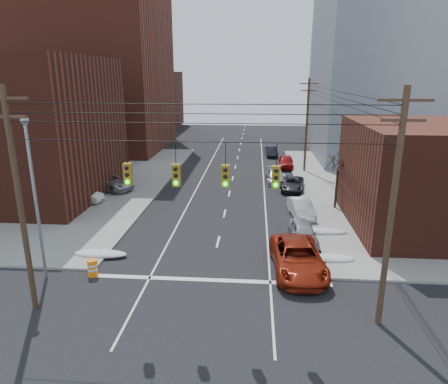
% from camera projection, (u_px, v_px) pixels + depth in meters
% --- Properties ---
extents(ground, '(160.00, 160.00, 0.00)m').
position_uv_depth(ground, '(192.00, 356.00, 16.81)').
color(ground, black).
rests_on(ground, ground).
extents(building_brick_tall, '(24.00, 20.00, 30.00)m').
position_uv_depth(building_brick_tall, '(82.00, 50.00, 60.27)').
color(building_brick_tall, maroon).
rests_on(building_brick_tall, ground).
extents(building_brick_far, '(22.00, 18.00, 12.00)m').
position_uv_depth(building_brick_far, '(127.00, 100.00, 87.82)').
color(building_brick_far, '#4F2017').
rests_on(building_brick_far, ground).
extents(building_office, '(22.00, 20.00, 25.00)m').
position_uv_depth(building_office, '(402.00, 66.00, 53.68)').
color(building_office, gray).
rests_on(building_office, ground).
extents(building_glass, '(20.00, 18.00, 22.00)m').
position_uv_depth(building_glass, '(366.00, 77.00, 78.82)').
color(building_glass, gray).
rests_on(building_glass, ground).
extents(utility_pole_left, '(2.20, 0.28, 11.00)m').
position_uv_depth(utility_pole_left, '(19.00, 199.00, 18.68)').
color(utility_pole_left, '#473323').
rests_on(utility_pole_left, ground).
extents(utility_pole_right, '(2.20, 0.28, 11.00)m').
position_uv_depth(utility_pole_right, '(392.00, 208.00, 17.40)').
color(utility_pole_right, '#473323').
rests_on(utility_pole_right, ground).
extents(utility_pole_far, '(2.20, 0.28, 11.00)m').
position_uv_depth(utility_pole_far, '(307.00, 124.00, 47.04)').
color(utility_pole_far, '#473323').
rests_on(utility_pole_far, ground).
extents(traffic_signals, '(17.00, 0.42, 2.02)m').
position_uv_depth(traffic_signals, '(201.00, 174.00, 17.61)').
color(traffic_signals, black).
rests_on(traffic_signals, ground).
extents(street_light, '(0.44, 0.44, 9.32)m').
position_uv_depth(street_light, '(34.00, 187.00, 21.69)').
color(street_light, gray).
rests_on(street_light, ground).
extents(bare_tree, '(2.09, 2.20, 4.93)m').
position_uv_depth(bare_tree, '(337.00, 184.00, 34.55)').
color(bare_tree, black).
rests_on(bare_tree, ground).
extents(snow_nw, '(3.50, 1.08, 0.42)m').
position_uv_depth(snow_nw, '(101.00, 254.00, 25.91)').
color(snow_nw, silver).
rests_on(snow_nw, ground).
extents(snow_ne, '(3.00, 1.08, 0.42)m').
position_uv_depth(snow_ne, '(331.00, 258.00, 25.27)').
color(snow_ne, silver).
rests_on(snow_ne, ground).
extents(snow_east_far, '(4.00, 1.08, 0.42)m').
position_uv_depth(snow_east_far, '(320.00, 232.00, 29.58)').
color(snow_east_far, silver).
rests_on(snow_east_far, ground).
extents(red_pickup, '(3.30, 6.48, 1.75)m').
position_uv_depth(red_pickup, '(298.00, 258.00, 23.82)').
color(red_pickup, maroon).
rests_on(red_pickup, ground).
extents(parked_car_a, '(1.98, 4.30, 1.43)m').
position_uv_depth(parked_car_a, '(303.00, 232.00, 28.08)').
color(parked_car_a, '#A6A6AB').
rests_on(parked_car_a, ground).
extents(parked_car_b, '(2.10, 4.63, 1.47)m').
position_uv_depth(parked_car_b, '(301.00, 208.00, 33.10)').
color(parked_car_b, silver).
rests_on(parked_car_b, ground).
extents(parked_car_c, '(2.77, 4.99, 1.32)m').
position_uv_depth(parked_car_c, '(293.00, 184.00, 40.76)').
color(parked_car_c, black).
rests_on(parked_car_c, ground).
extents(parked_car_d, '(2.18, 4.88, 1.39)m').
position_uv_depth(parked_car_d, '(276.00, 176.00, 43.71)').
color(parked_car_d, '#9D9EA2').
rests_on(parked_car_d, ground).
extents(parked_car_e, '(2.14, 4.74, 1.58)m').
position_uv_depth(parked_car_e, '(286.00, 162.00, 50.50)').
color(parked_car_e, maroon).
rests_on(parked_car_e, ground).
extents(parked_car_f, '(1.83, 4.41, 1.42)m').
position_uv_depth(parked_car_f, '(271.00, 151.00, 57.76)').
color(parked_car_f, black).
rests_on(parked_car_f, ground).
extents(lot_car_a, '(4.11, 2.11, 1.29)m').
position_uv_depth(lot_car_a, '(83.00, 195.00, 36.49)').
color(lot_car_a, silver).
rests_on(lot_car_a, sidewalk_nw).
extents(lot_car_b, '(6.22, 4.67, 1.57)m').
position_uv_depth(lot_car_b, '(109.00, 182.00, 40.38)').
color(lot_car_b, '#9D9DA1').
rests_on(lot_car_b, sidewalk_nw).
extents(lot_car_c, '(4.85, 2.92, 1.32)m').
position_uv_depth(lot_car_c, '(43.00, 195.00, 36.62)').
color(lot_car_c, black).
rests_on(lot_car_c, sidewalk_nw).
extents(lot_car_d, '(3.81, 1.54, 1.29)m').
position_uv_depth(lot_car_d, '(47.00, 182.00, 40.97)').
color(lot_car_d, '#AEADB2').
rests_on(lot_car_d, sidewalk_nw).
extents(construction_barrel, '(0.63, 0.63, 1.02)m').
position_uv_depth(construction_barrel, '(93.00, 268.00, 23.35)').
color(construction_barrel, orange).
rests_on(construction_barrel, ground).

